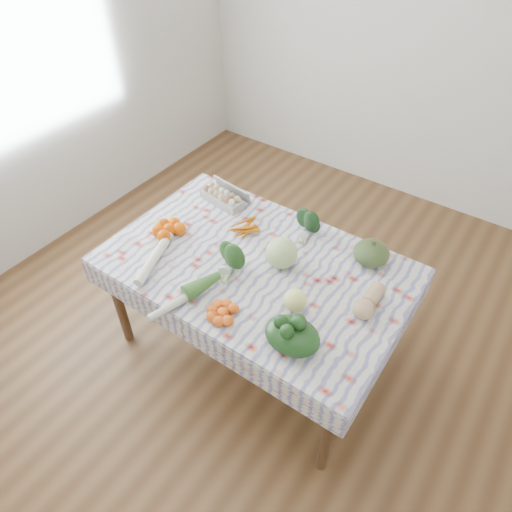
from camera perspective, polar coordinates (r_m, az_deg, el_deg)
ground at (r=3.11m, az=0.00°, el=-11.09°), size 4.50×4.50×0.00m
wall_back at (r=4.03m, az=20.62°, el=24.68°), size 4.00×0.04×2.80m
dining_table at (r=2.58m, az=0.00°, el=-2.29°), size 1.60×1.00×0.75m
tablecloth at (r=2.53m, az=0.00°, el=-1.06°), size 1.66×1.06×0.01m
egg_carton at (r=2.94m, az=-4.29°, el=7.28°), size 0.31×0.16×0.08m
carrot_bunch at (r=2.71m, az=-1.82°, el=3.13°), size 0.25×0.23×0.04m
kale_bunch at (r=2.68m, az=6.27°, el=3.61°), size 0.17×0.15×0.12m
kabocha_squash at (r=2.57m, az=14.24°, el=0.39°), size 0.23×0.23×0.13m
cabbage at (r=2.46m, az=3.22°, el=0.39°), size 0.22×0.22×0.17m
butternut_squash at (r=2.34m, az=13.96°, el=-5.39°), size 0.11×0.23×0.11m
orange_cluster at (r=2.73m, az=-10.83°, el=3.26°), size 0.30×0.30×0.08m
broccoli at (r=2.45m, az=-3.59°, el=-0.70°), size 0.22×0.22×0.12m
mandarin_cluster at (r=2.26m, az=-4.19°, el=-6.99°), size 0.24×0.24×0.06m
grapefruit at (r=2.27m, az=4.92°, el=-5.51°), size 0.15×0.15×0.12m
spinach_bag at (r=2.13m, az=4.56°, el=-9.89°), size 0.33×0.30×0.12m
daikon at (r=2.57m, az=-12.83°, el=-0.62°), size 0.17×0.36×0.05m
leek at (r=2.35m, az=-8.95°, el=-5.25°), size 0.15×0.41×0.05m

